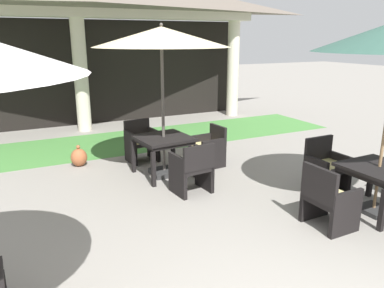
{
  "coord_description": "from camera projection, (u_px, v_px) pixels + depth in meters",
  "views": [
    {
      "loc": [
        -2.0,
        -1.52,
        2.56
      ],
      "look_at": [
        0.37,
        3.22,
        1.07
      ],
      "focal_mm": 35.63,
      "sensor_mm": 36.0,
      "label": 1
    }
  ],
  "objects": [
    {
      "name": "patio_table_mid_right",
      "position": [
        164.0,
        142.0,
        7.19
      ],
      "size": [
        1.04,
        1.04,
        0.76
      ],
      "rotation": [
        0.0,
        0.0,
        0.09
      ],
      "color": "black",
      "rests_on": "ground"
    },
    {
      "name": "patio_umbrella_mid_right",
      "position": [
        161.0,
        39.0,
        6.68
      ],
      "size": [
        2.45,
        2.45,
        2.8
      ],
      "color": "#2D2D2D",
      "rests_on": "ground"
    },
    {
      "name": "patio_table_mid_left",
      "position": [
        379.0,
        173.0,
        5.63
      ],
      "size": [
        0.96,
        0.96,
        0.73
      ],
      "rotation": [
        0.0,
        0.0,
        0.02
      ],
      "color": "black",
      "rests_on": "ground"
    },
    {
      "name": "lawn_strip",
      "position": [
        99.0,
        145.0,
        9.39
      ],
      "size": [
        12.85,
        2.29,
        0.01
      ],
      "primitive_type": "cube",
      "color": "#47843D",
      "rests_on": "ground"
    },
    {
      "name": "patio_chair_mid_left_north",
      "position": [
        326.0,
        167.0,
        6.54
      ],
      "size": [
        0.63,
        0.55,
        0.9
      ],
      "rotation": [
        0.0,
        0.0,
        -3.12
      ],
      "color": "black",
      "rests_on": "ground"
    },
    {
      "name": "patio_chair_mid_right_south",
      "position": [
        192.0,
        169.0,
        6.41
      ],
      "size": [
        0.64,
        0.58,
        0.88
      ],
      "rotation": [
        0.0,
        0.0,
        0.09
      ],
      "color": "black",
      "rests_on": "ground"
    },
    {
      "name": "patio_chair_mid_right_east",
      "position": [
        209.0,
        148.0,
        7.78
      ],
      "size": [
        0.63,
        0.59,
        0.82
      ],
      "rotation": [
        0.0,
        0.0,
        -4.62
      ],
      "color": "black",
      "rests_on": "ground"
    },
    {
      "name": "terracotta_urn",
      "position": [
        79.0,
        157.0,
        7.81
      ],
      "size": [
        0.33,
        0.33,
        0.45
      ],
      "color": "#9E5633",
      "rests_on": "ground"
    },
    {
      "name": "patio_chair_mid_right_north",
      "position": [
        141.0,
        142.0,
        8.1
      ],
      "size": [
        0.64,
        0.6,
        0.86
      ],
      "rotation": [
        0.0,
        0.0,
        -3.05
      ],
      "color": "black",
      "rests_on": "ground"
    },
    {
      "name": "background_pavilion",
      "position": [
        74.0,
        1.0,
        10.0
      ],
      "size": [
        11.05,
        2.92,
        4.38
      ],
      "color": "beige",
      "rests_on": "ground"
    },
    {
      "name": "patio_chair_mid_left_west",
      "position": [
        328.0,
        200.0,
        5.24
      ],
      "size": [
        0.55,
        0.63,
        0.9
      ],
      "rotation": [
        0.0,
        0.0,
        -1.55
      ],
      "color": "black",
      "rests_on": "ground"
    }
  ]
}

